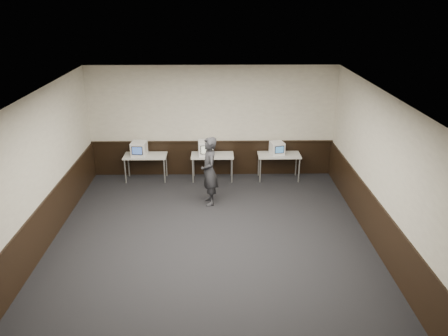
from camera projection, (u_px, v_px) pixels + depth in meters
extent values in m
plane|color=black|center=(211.00, 246.00, 9.31)|extent=(8.00, 8.00, 0.00)
plane|color=white|center=(209.00, 98.00, 8.11)|extent=(8.00, 8.00, 0.00)
plane|color=beige|center=(212.00, 122.00, 12.42)|extent=(7.00, 0.00, 7.00)
plane|color=beige|center=(206.00, 315.00, 5.01)|extent=(7.00, 0.00, 7.00)
plane|color=beige|center=(34.00, 178.00, 8.66)|extent=(0.00, 8.00, 8.00)
plane|color=beige|center=(384.00, 176.00, 8.76)|extent=(0.00, 8.00, 8.00)
cube|color=black|center=(213.00, 158.00, 12.82)|extent=(6.98, 0.04, 1.00)
cube|color=black|center=(44.00, 227.00, 9.08)|extent=(0.04, 7.98, 1.00)
cube|color=black|center=(376.00, 224.00, 9.18)|extent=(0.04, 7.98, 1.00)
cube|color=black|center=(212.00, 142.00, 12.60)|extent=(6.98, 0.06, 0.04)
cube|color=beige|center=(145.00, 156.00, 12.35)|extent=(1.20, 0.60, 0.04)
cylinder|color=#999999|center=(125.00, 171.00, 12.25)|extent=(0.04, 0.04, 0.71)
cylinder|color=#999999|center=(164.00, 171.00, 12.27)|extent=(0.04, 0.04, 0.71)
cylinder|color=#999999|center=(129.00, 165.00, 12.71)|extent=(0.04, 0.04, 0.71)
cylinder|color=#999999|center=(166.00, 165.00, 12.73)|extent=(0.04, 0.04, 0.71)
cube|color=beige|center=(212.00, 155.00, 12.38)|extent=(1.20, 0.60, 0.04)
cylinder|color=#999999|center=(193.00, 171.00, 12.28)|extent=(0.04, 0.04, 0.71)
cylinder|color=#999999|center=(232.00, 171.00, 12.29)|extent=(0.04, 0.04, 0.71)
cylinder|color=#999999|center=(194.00, 165.00, 12.74)|extent=(0.04, 0.04, 0.71)
cylinder|color=#999999|center=(231.00, 164.00, 12.76)|extent=(0.04, 0.04, 0.71)
cube|color=beige|center=(279.00, 155.00, 12.40)|extent=(1.20, 0.60, 0.04)
cylinder|color=#999999|center=(260.00, 171.00, 12.31)|extent=(0.04, 0.04, 0.71)
cylinder|color=#999999|center=(299.00, 170.00, 12.32)|extent=(0.04, 0.04, 0.71)
cylinder|color=#999999|center=(259.00, 164.00, 12.77)|extent=(0.04, 0.04, 0.71)
cylinder|color=#999999|center=(296.00, 164.00, 12.78)|extent=(0.04, 0.04, 0.71)
cube|color=white|center=(139.00, 149.00, 12.23)|extent=(0.44, 0.46, 0.41)
cube|color=black|center=(137.00, 151.00, 12.02)|extent=(0.31, 0.04, 0.25)
cube|color=#335198|center=(137.00, 151.00, 12.01)|extent=(0.26, 0.03, 0.20)
cube|color=white|center=(206.00, 148.00, 12.28)|extent=(0.45, 0.47, 0.42)
cube|color=black|center=(206.00, 150.00, 12.07)|extent=(0.31, 0.04, 0.25)
cube|color=beige|center=(206.00, 150.00, 12.06)|extent=(0.27, 0.03, 0.21)
cube|color=white|center=(277.00, 148.00, 12.35)|extent=(0.44, 0.45, 0.36)
cube|color=black|center=(279.00, 150.00, 12.17)|extent=(0.27, 0.08, 0.22)
cube|color=teal|center=(280.00, 150.00, 12.17)|extent=(0.23, 0.06, 0.18)
imported|color=#26272C|center=(209.00, 171.00, 10.88)|extent=(0.55, 0.72, 1.77)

